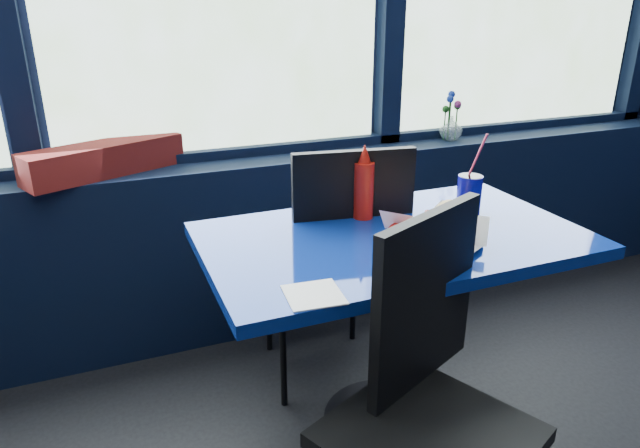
{
  "coord_description": "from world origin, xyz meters",
  "views": [
    {
      "loc": [
        -0.54,
        0.54,
        1.44
      ],
      "look_at": [
        0.04,
        1.98,
        0.83
      ],
      "focal_mm": 32.0,
      "sensor_mm": 36.0,
      "label": 1
    }
  ],
  "objects_px": {
    "near_table": "(391,285)",
    "soda_cup": "(469,194)",
    "chair_near_back": "(333,253)",
    "flower_vase": "(451,125)",
    "ketchup_bottle": "(364,186)",
    "planter_box": "(105,159)",
    "chair_near_front": "(427,385)",
    "food_basket": "(433,233)"
  },
  "relations": [
    {
      "from": "near_table",
      "to": "soda_cup",
      "type": "distance_m",
      "value": 0.42
    },
    {
      "from": "chair_near_back",
      "to": "flower_vase",
      "type": "distance_m",
      "value": 1.06
    },
    {
      "from": "ketchup_bottle",
      "to": "soda_cup",
      "type": "height_order",
      "value": "soda_cup"
    },
    {
      "from": "planter_box",
      "to": "soda_cup",
      "type": "xyz_separation_m",
      "value": [
        1.14,
        -0.79,
        -0.04
      ]
    },
    {
      "from": "chair_near_front",
      "to": "ketchup_bottle",
      "type": "distance_m",
      "value": 0.73
    },
    {
      "from": "chair_near_front",
      "to": "near_table",
      "type": "bearing_deg",
      "value": 46.92
    },
    {
      "from": "flower_vase",
      "to": "ketchup_bottle",
      "type": "distance_m",
      "value": 1.07
    },
    {
      "from": "planter_box",
      "to": "ketchup_bottle",
      "type": "xyz_separation_m",
      "value": [
        0.79,
        -0.7,
        0.0
      ]
    },
    {
      "from": "flower_vase",
      "to": "soda_cup",
      "type": "relative_size",
      "value": 0.83
    },
    {
      "from": "planter_box",
      "to": "soda_cup",
      "type": "height_order",
      "value": "soda_cup"
    },
    {
      "from": "ketchup_bottle",
      "to": "chair_near_front",
      "type": "bearing_deg",
      "value": -101.72
    },
    {
      "from": "ketchup_bottle",
      "to": "planter_box",
      "type": "bearing_deg",
      "value": 138.45
    },
    {
      "from": "ketchup_bottle",
      "to": "soda_cup",
      "type": "relative_size",
      "value": 0.9
    },
    {
      "from": "near_table",
      "to": "chair_near_back",
      "type": "relative_size",
      "value": 1.22
    },
    {
      "from": "planter_box",
      "to": "ketchup_bottle",
      "type": "distance_m",
      "value": 1.05
    },
    {
      "from": "food_basket",
      "to": "ketchup_bottle",
      "type": "xyz_separation_m",
      "value": [
        -0.09,
        0.29,
        0.07
      ]
    },
    {
      "from": "flower_vase",
      "to": "ketchup_bottle",
      "type": "relative_size",
      "value": 0.92
    },
    {
      "from": "near_table",
      "to": "soda_cup",
      "type": "xyz_separation_m",
      "value": [
        0.33,
        0.08,
        0.25
      ]
    },
    {
      "from": "planter_box",
      "to": "flower_vase",
      "type": "distance_m",
      "value": 1.6
    },
    {
      "from": "flower_vase",
      "to": "ketchup_bottle",
      "type": "height_order",
      "value": "flower_vase"
    },
    {
      "from": "chair_near_front",
      "to": "planter_box",
      "type": "bearing_deg",
      "value": 91.26
    },
    {
      "from": "near_table",
      "to": "ketchup_bottle",
      "type": "height_order",
      "value": "ketchup_bottle"
    },
    {
      "from": "chair_near_back",
      "to": "ketchup_bottle",
      "type": "distance_m",
      "value": 0.33
    },
    {
      "from": "chair_near_front",
      "to": "soda_cup",
      "type": "bearing_deg",
      "value": 23.77
    },
    {
      "from": "flower_vase",
      "to": "food_basket",
      "type": "relative_size",
      "value": 0.66
    },
    {
      "from": "chair_near_back",
      "to": "food_basket",
      "type": "distance_m",
      "value": 0.51
    },
    {
      "from": "ketchup_bottle",
      "to": "soda_cup",
      "type": "distance_m",
      "value": 0.37
    },
    {
      "from": "chair_near_back",
      "to": "planter_box",
      "type": "bearing_deg",
      "value": -27.9
    },
    {
      "from": "chair_near_front",
      "to": "chair_near_back",
      "type": "xyz_separation_m",
      "value": [
        0.09,
        0.79,
        0.01
      ]
    },
    {
      "from": "chair_near_back",
      "to": "ketchup_bottle",
      "type": "relative_size",
      "value": 3.84
    },
    {
      "from": "chair_near_front",
      "to": "flower_vase",
      "type": "relative_size",
      "value": 4.09
    },
    {
      "from": "planter_box",
      "to": "flower_vase",
      "type": "bearing_deg",
      "value": -24.64
    },
    {
      "from": "soda_cup",
      "to": "food_basket",
      "type": "bearing_deg",
      "value": -143.83
    },
    {
      "from": "chair_near_front",
      "to": "food_basket",
      "type": "height_order",
      "value": "chair_near_front"
    },
    {
      "from": "chair_near_back",
      "to": "planter_box",
      "type": "distance_m",
      "value": 0.97
    },
    {
      "from": "near_table",
      "to": "planter_box",
      "type": "relative_size",
      "value": 1.94
    },
    {
      "from": "food_basket",
      "to": "near_table",
      "type": "bearing_deg",
      "value": 100.46
    },
    {
      "from": "planter_box",
      "to": "ketchup_bottle",
      "type": "height_order",
      "value": "ketchup_bottle"
    },
    {
      "from": "flower_vase",
      "to": "food_basket",
      "type": "xyz_separation_m",
      "value": [
        -0.72,
        -0.98,
        -0.08
      ]
    },
    {
      "from": "near_table",
      "to": "chair_near_front",
      "type": "distance_m",
      "value": 0.5
    },
    {
      "from": "near_table",
      "to": "chair_near_back",
      "type": "height_order",
      "value": "chair_near_back"
    },
    {
      "from": "chair_near_front",
      "to": "planter_box",
      "type": "xyz_separation_m",
      "value": [
        -0.65,
        1.35,
        0.31
      ]
    }
  ]
}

